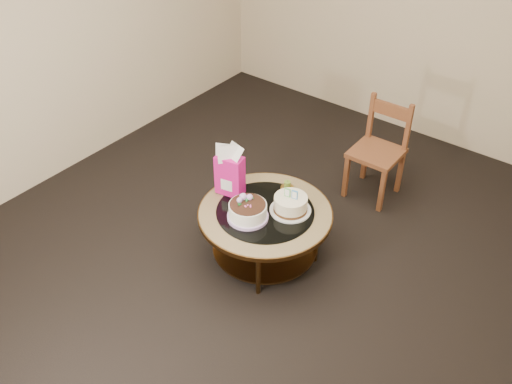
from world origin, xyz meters
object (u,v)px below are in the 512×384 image
Objects in this scene: gift_bag at (230,170)px; coffee_table at (265,219)px; decorated_cake at (248,212)px; dining_chair at (379,150)px; cream_cake at (291,204)px.

coffee_table is at bearing -14.08° from gift_bag.
dining_chair reaches higher than decorated_cake.
cream_cake is 0.53m from gift_bag.
gift_bag is at bearing 177.01° from coffee_table.
decorated_cake is 0.98× the size of cream_cake.
cream_cake is at bearing 52.06° from decorated_cake.
dining_chair is at bearing 74.05° from cream_cake.
cream_cake reaches higher than decorated_cake.
decorated_cake reaches higher than coffee_table.
gift_bag reaches higher than decorated_cake.
coffee_table is at bearing -102.64° from dining_chair.
decorated_cake is at bearing -110.92° from coffee_table.
cream_cake is at bearing -0.04° from gift_bag.
dining_chair is (0.32, 1.42, -0.07)m from decorated_cake.
dining_chair is at bearing 78.09° from coffee_table.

